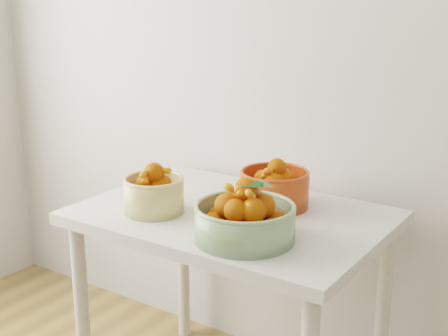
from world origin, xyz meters
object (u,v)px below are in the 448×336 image
(table, at_px, (232,239))
(bowl_orange, at_px, (275,187))
(bowl_cream, at_px, (154,193))
(bowl_green, at_px, (245,219))

(table, xyz_separation_m, bowl_orange, (0.09, 0.13, 0.16))
(table, relative_size, bowl_orange, 3.31)
(table, relative_size, bowl_cream, 4.82)
(table, height_order, bowl_orange, bowl_orange)
(bowl_green, relative_size, bowl_orange, 1.17)
(bowl_cream, height_order, bowl_green, bowl_green)
(bowl_cream, height_order, bowl_orange, bowl_cream)
(bowl_cream, distance_m, bowl_green, 0.38)
(table, xyz_separation_m, bowl_green, (0.16, -0.18, 0.16))
(bowl_cream, bearing_deg, bowl_orange, 41.89)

